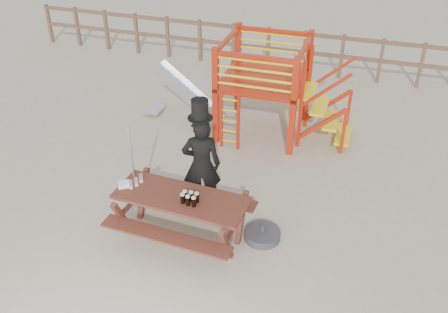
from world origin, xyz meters
TOP-DOWN VIEW (x-y plane):
  - ground at (0.00, 0.00)m, footprint 60.00×60.00m
  - back_fence at (0.00, 7.00)m, footprint 15.09×0.09m
  - playground_fort at (0.12, 3.58)m, footprint 4.71×1.84m
  - picnic_table at (-0.15, -0.22)m, footprint 2.18×1.57m
  - man_with_hat at (-0.10, 0.59)m, footprint 0.75×0.61m
  - metal_pole at (-1.10, 0.05)m, footprint 0.04×0.04m
  - parasol_base at (1.09, 0.13)m, footprint 0.60×0.60m
  - paper_bag at (-1.12, -0.26)m, footprint 0.23×0.22m
  - stout_pints at (0.04, -0.33)m, footprint 0.27×0.18m
  - empty_glasses at (-0.94, -0.17)m, footprint 0.15×0.27m

SIDE VIEW (x-z plane):
  - ground at x=0.00m, z-range 0.00..0.00m
  - parasol_base at x=1.09m, z-range -0.06..0.20m
  - picnic_table at x=-0.15m, z-range 0.11..0.92m
  - back_fence at x=0.00m, z-range 0.14..1.34m
  - paper_bag at x=-1.12m, z-range 0.81..0.89m
  - metal_pole at x=-1.10m, z-range 0.00..1.76m
  - empty_glasses at x=-0.94m, z-range 0.80..0.95m
  - stout_pints at x=0.04m, z-range 0.81..0.98m
  - man_with_hat at x=-0.10m, z-range -0.11..1.99m
  - playground_fort at x=0.12m, z-range 0.02..2.12m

